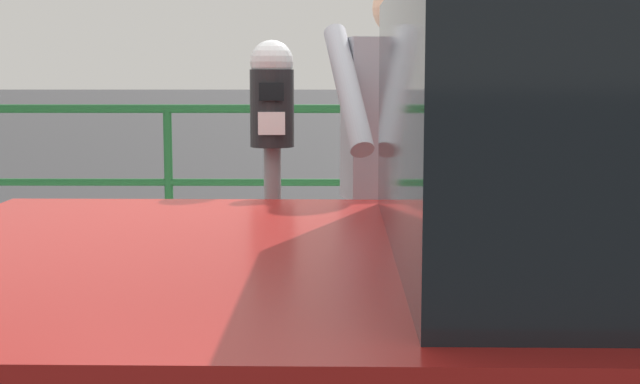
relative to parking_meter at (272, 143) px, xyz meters
The scene contains 4 objects.
sidewalk_curb 1.72m from the parking_meter, 80.96° to the left, with size 36.00×3.23×0.15m, color #9E9B93.
parking_meter is the anchor object (origin of this frame).
pedestrian_at_meter 0.54m from the parking_meter, 10.54° to the left, with size 0.64×0.67×1.78m.
background_railing 2.75m from the parking_meter, 85.94° to the left, with size 24.06×0.06×1.18m.
Camera 1 is at (0.03, -3.32, 1.55)m, focal length 51.77 mm.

